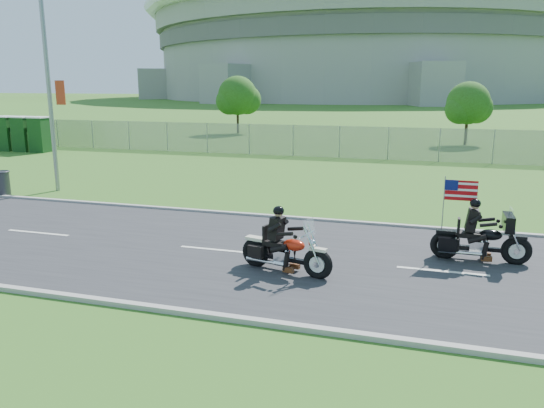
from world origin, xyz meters
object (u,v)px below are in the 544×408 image
(streetlight, at_px, (50,57))
(trash_can, at_px, (2,184))
(porta_toilet_b, at_px, (23,135))
(motorcycle_lead, at_px, (284,252))
(motorcycle_follow, at_px, (480,241))
(porta_toilet_a, at_px, (40,135))
(porta_toilet_c, at_px, (7,134))

(streetlight, height_order, trash_can, streetlight)
(streetlight, distance_m, porta_toilet_b, 16.33)
(motorcycle_lead, height_order, motorcycle_follow, motorcycle_follow)
(porta_toilet_b, height_order, trash_can, porta_toilet_b)
(porta_toilet_a, height_order, porta_toilet_b, same)
(porta_toilet_a, xyz_separation_m, motorcycle_lead, (22.25, -18.12, -0.62))
(motorcycle_lead, relative_size, motorcycle_follow, 0.99)
(porta_toilet_a, relative_size, motorcycle_lead, 0.93)
(motorcycle_lead, distance_m, trash_can, 14.63)
(porta_toilet_c, relative_size, motorcycle_follow, 0.92)
(trash_can, bearing_deg, porta_toilet_a, 124.29)
(motorcycle_lead, height_order, trash_can, motorcycle_lead)
(porta_toilet_a, bearing_deg, streetlight, -47.09)
(streetlight, relative_size, porta_toilet_b, 4.35)
(porta_toilet_a, bearing_deg, motorcycle_follow, -30.53)
(streetlight, bearing_deg, porta_toilet_c, 139.94)
(porta_toilet_b, xyz_separation_m, motorcycle_follow, (28.31, -15.87, -0.57))
(porta_toilet_c, relative_size, trash_can, 2.24)
(porta_toilet_b, bearing_deg, motorcycle_follow, -29.27)
(porta_toilet_b, relative_size, trash_can, 2.24)
(porta_toilet_b, bearing_deg, porta_toilet_c, 180.00)
(porta_toilet_a, xyz_separation_m, porta_toilet_b, (-1.40, 0.00, 0.00))
(streetlight, bearing_deg, porta_toilet_a, 132.91)
(motorcycle_follow, bearing_deg, streetlight, 163.18)
(porta_toilet_c, xyz_separation_m, trash_can, (11.46, -12.70, -0.64))
(porta_toilet_a, relative_size, porta_toilet_b, 1.00)
(trash_can, bearing_deg, streetlight, 54.74)
(streetlight, height_order, motorcycle_lead, streetlight)
(porta_toilet_c, height_order, trash_can, porta_toilet_c)
(porta_toilet_a, bearing_deg, motorcycle_lead, -39.15)
(streetlight, xyz_separation_m, motorcycle_follow, (16.90, -5.09, -5.06))
(streetlight, xyz_separation_m, porta_toilet_b, (-11.42, 10.78, -4.49))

